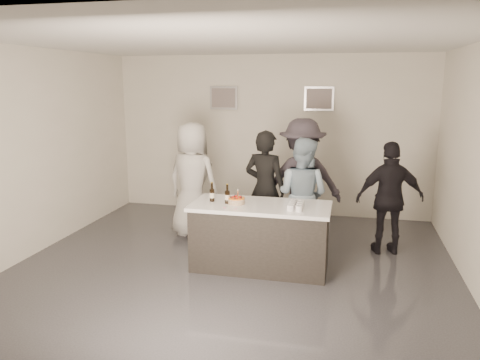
{
  "coord_description": "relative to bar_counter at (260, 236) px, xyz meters",
  "views": [
    {
      "loc": [
        1.48,
        -5.77,
        2.52
      ],
      "look_at": [
        0.0,
        0.5,
        1.15
      ],
      "focal_mm": 35.0,
      "sensor_mm": 36.0,
      "label": 1
    }
  ],
  "objects": [
    {
      "name": "person_main_blue",
      "position": [
        0.46,
        0.85,
        0.41
      ],
      "size": [
        1.0,
        0.89,
        1.71
      ],
      "primitive_type": "imported",
      "rotation": [
        0.0,
        0.0,
        2.8
      ],
      "color": "#93ADC0",
      "rests_on": "ground"
    },
    {
      "name": "picture_right",
      "position": [
        0.54,
        2.79,
        1.75
      ],
      "size": [
        0.54,
        0.04,
        0.44
      ],
      "primitive_type": "cube",
      "color": "#B2B2B7",
      "rests_on": "wall_back"
    },
    {
      "name": "person_guest_right",
      "position": [
        1.74,
        1.0,
        0.39
      ],
      "size": [
        1.04,
        0.6,
        1.67
      ],
      "primitive_type": "imported",
      "rotation": [
        0.0,
        0.0,
        3.35
      ],
      "color": "black",
      "rests_on": "ground"
    },
    {
      "name": "beer_bottle_b",
      "position": [
        -0.45,
        -0.05,
        0.58
      ],
      "size": [
        0.07,
        0.07,
        0.26
      ],
      "primitive_type": "cylinder",
      "color": "black",
      "rests_on": "bar_counter"
    },
    {
      "name": "candles",
      "position": [
        -0.31,
        -0.31,
        0.45
      ],
      "size": [
        0.24,
        0.08,
        0.01
      ],
      "primitive_type": "cube",
      "color": "pink",
      "rests_on": "bar_counter"
    },
    {
      "name": "person_guest_back",
      "position": [
        0.41,
        1.31,
        0.53
      ],
      "size": [
        1.38,
        0.95,
        1.95
      ],
      "primitive_type": "imported",
      "rotation": [
        0.0,
        0.0,
        3.33
      ],
      "color": "#332E37",
      "rests_on": "ground"
    },
    {
      "name": "ceiling",
      "position": [
        -0.36,
        -0.18,
        2.55
      ],
      "size": [
        6.0,
        6.0,
        0.0
      ],
      "primitive_type": "plane",
      "rotation": [
        3.14,
        0.0,
        0.0
      ],
      "color": "white"
    },
    {
      "name": "person_guest_left",
      "position": [
        -1.33,
        1.1,
        0.49
      ],
      "size": [
        1.04,
        0.81,
        1.88
      ],
      "primitive_type": "imported",
      "rotation": [
        0.0,
        0.0,
        2.89
      ],
      "color": "silver",
      "rests_on": "ground"
    },
    {
      "name": "wall_back",
      "position": [
        -0.36,
        2.82,
        1.05
      ],
      "size": [
        6.0,
        0.04,
        3.0
      ],
      "primitive_type": "cube",
      "color": "silver",
      "rests_on": "ground"
    },
    {
      "name": "picture_left",
      "position": [
        -1.26,
        2.79,
        1.75
      ],
      "size": [
        0.54,
        0.04,
        0.44
      ],
      "primitive_type": "cube",
      "color": "#B2B2B7",
      "rests_on": "wall_back"
    },
    {
      "name": "bar_counter",
      "position": [
        0.0,
        0.0,
        0.0
      ],
      "size": [
        1.86,
        0.86,
        0.9
      ],
      "primitive_type": "cube",
      "color": "white",
      "rests_on": "ground"
    },
    {
      "name": "wall_front",
      "position": [
        -0.36,
        -3.18,
        1.05
      ],
      "size": [
        6.0,
        0.04,
        3.0
      ],
      "primitive_type": "cube",
      "color": "silver",
      "rests_on": "ground"
    },
    {
      "name": "beer_bottle_a",
      "position": [
        -0.68,
        0.01,
        0.58
      ],
      "size": [
        0.07,
        0.07,
        0.26
      ],
      "primitive_type": "cylinder",
      "color": "black",
      "rests_on": "bar_counter"
    },
    {
      "name": "cake",
      "position": [
        -0.32,
        -0.04,
        0.49
      ],
      "size": [
        0.23,
        0.23,
        0.07
      ],
      "primitive_type": "cylinder",
      "color": "orange",
      "rests_on": "bar_counter"
    },
    {
      "name": "person_main_black",
      "position": [
        -0.1,
        0.9,
        0.45
      ],
      "size": [
        0.74,
        0.57,
        1.8
      ],
      "primitive_type": "imported",
      "rotation": [
        0.0,
        0.0,
        2.92
      ],
      "color": "black",
      "rests_on": "ground"
    },
    {
      "name": "wall_left",
      "position": [
        -3.36,
        -0.18,
        1.05
      ],
      "size": [
        0.04,
        6.0,
        3.0
      ],
      "primitive_type": "cube",
      "color": "silver",
      "rests_on": "ground"
    },
    {
      "name": "tumbler_cluster",
      "position": [
        0.48,
        -0.08,
        0.49
      ],
      "size": [
        0.19,
        0.4,
        0.08
      ],
      "primitive_type": "cube",
      "color": "gold",
      "rests_on": "bar_counter"
    },
    {
      "name": "floor",
      "position": [
        -0.36,
        -0.18,
        -0.45
      ],
      "size": [
        6.0,
        6.0,
        0.0
      ],
      "primitive_type": "plane",
      "color": "#3D3D42",
      "rests_on": "ground"
    }
  ]
}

